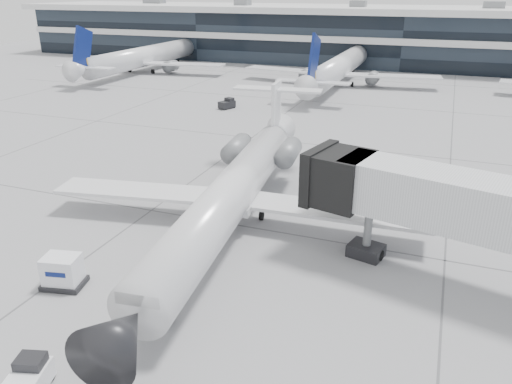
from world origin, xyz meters
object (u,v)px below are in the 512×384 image
at_px(regional_jet, 234,190).
at_px(baggage_tug, 28,380).
at_px(cargo_uld, 63,272).
at_px(jet_bridge, 510,215).

height_order(regional_jet, baggage_tug, regional_jet).
height_order(baggage_tug, cargo_uld, cargo_uld).
distance_m(jet_bridge, cargo_uld, 23.07).
bearing_deg(regional_jet, jet_bridge, -16.49).
bearing_deg(cargo_uld, jet_bridge, 5.98).
bearing_deg(baggage_tug, regional_jet, 67.95).
bearing_deg(regional_jet, cargo_uld, -125.28).
relative_size(regional_jet, cargo_uld, 13.16).
xyz_separation_m(regional_jet, baggage_tug, (-1.67, -16.81, -1.90)).
height_order(regional_jet, jet_bridge, regional_jet).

